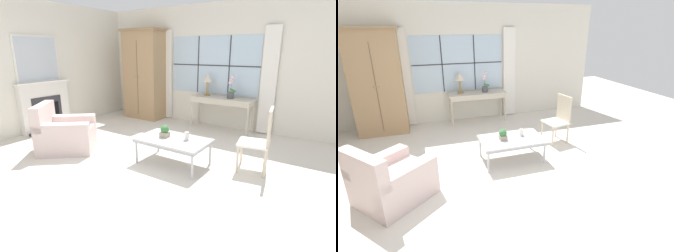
# 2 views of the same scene
# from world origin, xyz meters

# --- Properties ---
(ground_plane) EXTENTS (14.00, 14.00, 0.00)m
(ground_plane) POSITION_xyz_m (0.00, 0.00, 0.00)
(ground_plane) COLOR silver
(wall_back_windowed) EXTENTS (7.20, 0.14, 2.80)m
(wall_back_windowed) POSITION_xyz_m (0.00, 3.02, 1.38)
(wall_back_windowed) COLOR silver
(wall_back_windowed) RESTS_ON ground_plane
(wall_left) EXTENTS (0.06, 7.20, 2.80)m
(wall_left) POSITION_xyz_m (-3.03, 0.60, 1.40)
(wall_left) COLOR silver
(wall_left) RESTS_ON ground_plane
(fireplace) EXTENTS (0.34, 1.19, 2.08)m
(fireplace) POSITION_xyz_m (-2.91, 0.46, 0.67)
(fireplace) COLOR #2D2D33
(fireplace) RESTS_ON ground_plane
(armoire) EXTENTS (1.11, 0.63, 2.29)m
(armoire) POSITION_xyz_m (-1.81, 2.67, 1.15)
(armoire) COLOR tan
(armoire) RESTS_ON ground_plane
(console_table) EXTENTS (1.42, 0.46, 0.75)m
(console_table) POSITION_xyz_m (0.37, 2.71, 0.66)
(console_table) COLOR beige
(console_table) RESTS_ON ground_plane
(table_lamp) EXTENTS (0.26, 0.26, 0.50)m
(table_lamp) POSITION_xyz_m (-0.03, 2.78, 1.13)
(table_lamp) COLOR #9E7F47
(table_lamp) RESTS_ON console_table
(potted_orchid) EXTENTS (0.19, 0.15, 0.51)m
(potted_orchid) POSITION_xyz_m (0.57, 2.71, 0.94)
(potted_orchid) COLOR #4C4C51
(potted_orchid) RESTS_ON console_table
(armchair_upholstered) EXTENTS (1.22, 1.21, 0.86)m
(armchair_upholstered) POSITION_xyz_m (-1.47, -0.07, 0.29)
(armchair_upholstered) COLOR beige
(armchair_upholstered) RESTS_ON ground_plane
(side_chair_wooden) EXTENTS (0.51, 0.51, 0.98)m
(side_chair_wooden) POSITION_xyz_m (1.72, 0.99, 0.55)
(side_chair_wooden) COLOR white
(side_chair_wooden) RESTS_ON ground_plane
(coffee_table) EXTENTS (1.12, 0.70, 0.43)m
(coffee_table) POSITION_xyz_m (0.50, 0.50, 0.38)
(coffee_table) COLOR #BCBCC1
(coffee_table) RESTS_ON ground_plane
(potted_plant_small) EXTENTS (0.13, 0.13, 0.19)m
(potted_plant_small) POSITION_xyz_m (0.33, 0.51, 0.52)
(potted_plant_small) COLOR tan
(potted_plant_small) RESTS_ON coffee_table
(pillar_candle) EXTENTS (0.09, 0.09, 0.14)m
(pillar_candle) POSITION_xyz_m (0.70, 0.57, 0.48)
(pillar_candle) COLOR silver
(pillar_candle) RESTS_ON coffee_table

